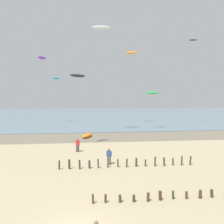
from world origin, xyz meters
name	(u,v)px	position (x,y,z in m)	size (l,w,h in m)	color
wet_sand_strip	(86,137)	(0.00, 25.40, 0.00)	(120.00, 8.16, 0.01)	#7A6D59
sea	(89,115)	(0.00, 64.48, 0.05)	(160.00, 70.00, 0.10)	slate
groyne_near	(197,194)	(8.26, 3.27, 0.28)	(14.29, 0.35, 0.66)	#4D342B
groyne_mid	(124,163)	(4.13, 10.14, 0.44)	(13.51, 0.37, 0.97)	#3D3822
person_nearest_camera	(78,145)	(-0.83, 16.36, 0.92)	(0.55, 0.32, 1.71)	#232328
person_left_flank	(109,156)	(2.73, 11.10, 0.92)	(0.54, 0.33, 1.71)	#383842
grounded_kite	(87,135)	(0.21, 25.59, 0.32)	(3.18, 1.15, 0.64)	orange
kite_aloft_0	(193,40)	(24.36, 37.45, 19.76)	(1.91, 0.61, 0.31)	black
kite_aloft_1	(101,28)	(2.81, 28.85, 19.28)	(3.49, 1.12, 0.56)	white
kite_aloft_2	(42,58)	(-10.70, 42.65, 15.99)	(2.84, 0.91, 0.46)	purple
kite_aloft_3	(56,78)	(-7.80, 44.83, 11.36)	(2.17, 0.70, 0.35)	#19B2B7
kite_aloft_4	(78,76)	(-0.91, 19.57, 9.89)	(2.43, 0.78, 0.39)	black
kite_aloft_5	(152,93)	(13.51, 32.40, 7.64)	(2.98, 0.95, 0.48)	green
kite_aloft_6	(132,53)	(10.44, 39.22, 17.00)	(3.42, 1.09, 0.55)	orange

